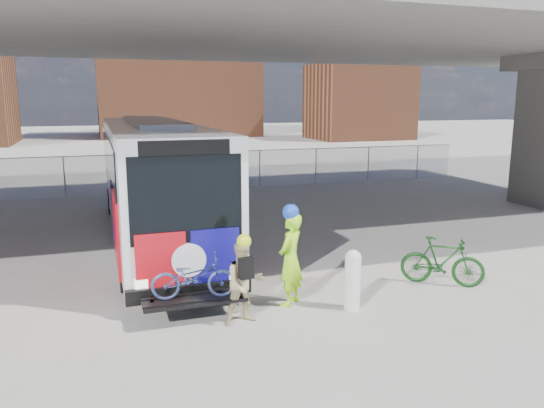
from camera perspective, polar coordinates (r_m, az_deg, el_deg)
name	(u,v)px	position (r m, az deg, el deg)	size (l,w,h in m)	color
ground	(250,266)	(13.96, -2.42, -6.66)	(160.00, 160.00, 0.00)	#9E9991
bus	(154,172)	(16.53, -12.61, 3.39)	(2.67, 12.95, 3.69)	silver
overpass	(212,24)	(17.31, -6.49, 18.66)	(40.00, 16.00, 7.95)	#605E59
chainlink_fence	(178,161)	(25.20, -10.08, 4.53)	(30.00, 0.06, 30.00)	gray
brick_buildings	(138,89)	(61.20, -14.24, 11.94)	(54.00, 22.00, 12.00)	brown
smokestack	(234,33)	(70.51, -4.08, 17.88)	(2.20, 2.20, 25.00)	brown
bollard	(353,278)	(11.10, 8.67, -7.84)	(0.33, 0.33, 1.28)	silver
cyclist_hivis	(290,257)	(11.13, 1.99, -5.68)	(0.85, 0.84, 2.17)	#A4FF1A
cyclist_tan	(244,281)	(10.30, -2.99, -8.32)	(0.85, 0.70, 1.78)	tan
bike_parked	(442,261)	(13.04, 17.84, -5.89)	(0.54, 1.89, 1.14)	#143F14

